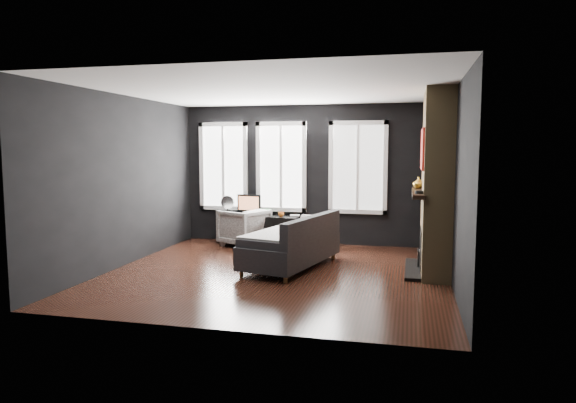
% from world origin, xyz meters
% --- Properties ---
extents(floor, '(5.00, 5.00, 0.00)m').
position_xyz_m(floor, '(0.00, 0.00, 0.00)').
color(floor, black).
rests_on(floor, ground).
extents(ceiling, '(5.00, 5.00, 0.00)m').
position_xyz_m(ceiling, '(0.00, 0.00, 2.70)').
color(ceiling, white).
rests_on(ceiling, ground).
extents(wall_back, '(5.00, 0.02, 2.70)m').
position_xyz_m(wall_back, '(0.00, 2.50, 1.35)').
color(wall_back, black).
rests_on(wall_back, ground).
extents(wall_left, '(0.02, 5.00, 2.70)m').
position_xyz_m(wall_left, '(-2.50, 0.00, 1.35)').
color(wall_left, black).
rests_on(wall_left, ground).
extents(wall_right, '(0.02, 5.00, 2.70)m').
position_xyz_m(wall_right, '(2.50, 0.00, 1.35)').
color(wall_right, black).
rests_on(wall_right, ground).
extents(windows, '(4.00, 0.16, 1.76)m').
position_xyz_m(windows, '(-0.45, 2.46, 2.38)').
color(windows, white).
rests_on(windows, wall_back).
extents(fireplace, '(0.70, 1.62, 2.70)m').
position_xyz_m(fireplace, '(2.30, 0.60, 1.35)').
color(fireplace, '#93724C').
rests_on(fireplace, floor).
extents(sofa, '(1.41, 2.13, 0.84)m').
position_xyz_m(sofa, '(0.12, 0.41, 0.42)').
color(sofa, '#252528').
rests_on(sofa, floor).
extents(stripe_pillow, '(0.14, 0.31, 0.30)m').
position_xyz_m(stripe_pillow, '(0.46, 0.90, 0.61)').
color(stripe_pillow, gray).
rests_on(stripe_pillow, sofa).
extents(armchair, '(0.98, 1.00, 0.79)m').
position_xyz_m(armchair, '(-1.16, 1.95, 0.39)').
color(armchair, silver).
rests_on(armchair, floor).
extents(media_console, '(1.69, 0.67, 0.57)m').
position_xyz_m(media_console, '(-0.94, 2.24, 0.28)').
color(media_console, black).
rests_on(media_console, floor).
extents(monitor, '(0.51, 0.17, 0.44)m').
position_xyz_m(monitor, '(-1.16, 2.30, 0.79)').
color(monitor, black).
rests_on(monitor, media_console).
extents(desk_fan, '(0.31, 0.31, 0.37)m').
position_xyz_m(desk_fan, '(-1.61, 2.28, 0.75)').
color(desk_fan, '#A8A8A8').
rests_on(desk_fan, media_console).
extents(mug, '(0.13, 0.12, 0.11)m').
position_xyz_m(mug, '(-0.46, 2.11, 0.62)').
color(mug, '#CB651D').
rests_on(mug, media_console).
extents(book, '(0.18, 0.05, 0.24)m').
position_xyz_m(book, '(-0.32, 2.25, 0.69)').
color(book, tan).
rests_on(book, media_console).
extents(storage_box, '(0.25, 0.17, 0.13)m').
position_xyz_m(storage_box, '(-0.80, 2.16, 0.63)').
color(storage_box, '#2A7340').
rests_on(storage_box, media_console).
extents(mantel_vase, '(0.18, 0.19, 0.18)m').
position_xyz_m(mantel_vase, '(2.05, 1.05, 1.32)').
color(mantel_vase, gold).
rests_on(mantel_vase, fireplace).
extents(mantel_clock, '(0.14, 0.14, 0.04)m').
position_xyz_m(mantel_clock, '(2.05, 0.05, 1.25)').
color(mantel_clock, black).
rests_on(mantel_clock, fireplace).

